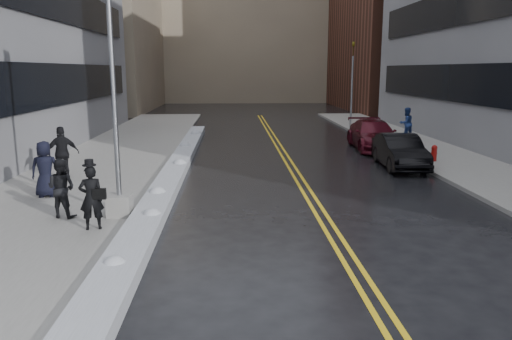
{
  "coord_description": "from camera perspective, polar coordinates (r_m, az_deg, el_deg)",
  "views": [
    {
      "loc": [
        -0.11,
        -11.78,
        4.2
      ],
      "look_at": [
        0.59,
        2.61,
        1.3
      ],
      "focal_mm": 35.0,
      "sensor_mm": 36.0,
      "label": 1
    }
  ],
  "objects": [
    {
      "name": "building_west_far",
      "position": [
        58.06,
        -18.85,
        15.55
      ],
      "size": [
        14.0,
        22.0,
        18.0
      ],
      "primitive_type": "cube",
      "color": "gray",
      "rests_on": "ground"
    },
    {
      "name": "building_far",
      "position": [
        72.13,
        -1.14,
        16.8
      ],
      "size": [
        36.0,
        16.0,
        22.0
      ],
      "primitive_type": "cube",
      "color": "gray",
      "rests_on": "ground"
    },
    {
      "name": "traffic_signal",
      "position": [
        36.81,
        10.92,
        9.94
      ],
      "size": [
        0.16,
        0.2,
        6.0
      ],
      "color": "gray",
      "rests_on": "sidewalk_east"
    },
    {
      "name": "car_black",
      "position": [
        22.52,
        16.11,
        2.07
      ],
      "size": [
        1.79,
        4.51,
        1.46
      ],
      "primitive_type": "imported",
      "rotation": [
        0.0,
        0.0,
        -0.05
      ],
      "color": "black",
      "rests_on": "ground"
    },
    {
      "name": "pedestrian_b",
      "position": [
        14.86,
        -21.36,
        -1.93
      ],
      "size": [
        0.95,
        0.83,
        1.66
      ],
      "primitive_type": "imported",
      "rotation": [
        0.0,
        0.0,
        2.87
      ],
      "color": "black",
      "rests_on": "sidewalk_west"
    },
    {
      "name": "lane_line_right",
      "position": [
        22.35,
        4.37,
        0.53
      ],
      "size": [
        0.12,
        50.0,
        0.01
      ],
      "primitive_type": "cube",
      "color": "gold",
      "rests_on": "ground"
    },
    {
      "name": "lane_line_left",
      "position": [
        22.32,
        3.61,
        0.52
      ],
      "size": [
        0.12,
        50.0,
        0.01
      ],
      "primitive_type": "cube",
      "color": "gold",
      "rests_on": "ground"
    },
    {
      "name": "pedestrian_d",
      "position": [
        19.94,
        -21.24,
        1.8
      ],
      "size": [
        1.27,
        0.86,
        2.0
      ],
      "primitive_type": "imported",
      "rotation": [
        0.0,
        0.0,
        3.49
      ],
      "color": "black",
      "rests_on": "sidewalk_west"
    },
    {
      "name": "ground",
      "position": [
        12.51,
        -2.13,
        -8.25
      ],
      "size": [
        160.0,
        160.0,
        0.0
      ],
      "primitive_type": "plane",
      "color": "black",
      "rests_on": "ground"
    },
    {
      "name": "snow_ridge",
      "position": [
        20.32,
        -9.33,
        -0.21
      ],
      "size": [
        0.9,
        30.0,
        0.34
      ],
      "primitive_type": "cube",
      "color": "silver",
      "rests_on": "ground"
    },
    {
      "name": "pedestrian_east",
      "position": [
        31.05,
        16.78,
        5.14
      ],
      "size": [
        1.08,
        0.96,
        1.86
      ],
      "primitive_type": "imported",
      "rotation": [
        0.0,
        0.0,
        3.47
      ],
      "color": "navy",
      "rests_on": "sidewalk_east"
    },
    {
      "name": "car_maroon",
      "position": [
        27.49,
        13.26,
        3.92
      ],
      "size": [
        2.43,
        5.43,
        1.55
      ],
      "primitive_type": "imported",
      "rotation": [
        0.0,
        0.0,
        -0.05
      ],
      "color": "#490B17",
      "rests_on": "ground"
    },
    {
      "name": "lamppost",
      "position": [
        14.24,
        -15.74,
        4.23
      ],
      "size": [
        0.65,
        0.65,
        7.62
      ],
      "color": "gray",
      "rests_on": "sidewalk_west"
    },
    {
      "name": "pedestrian_c",
      "position": [
        17.41,
        -22.96,
        0.09
      ],
      "size": [
        0.95,
        0.68,
        1.82
      ],
      "primitive_type": "imported",
      "rotation": [
        0.0,
        0.0,
        3.26
      ],
      "color": "black",
      "rests_on": "sidewalk_west"
    },
    {
      "name": "sidewalk_west",
      "position": [
        22.87,
        -17.0,
        0.49
      ],
      "size": [
        5.5,
        50.0,
        0.15
      ],
      "primitive_type": "cube",
      "color": "gray",
      "rests_on": "ground"
    },
    {
      "name": "pedestrian_fedora",
      "position": [
        13.46,
        -18.3,
        -3.02
      ],
      "size": [
        0.68,
        0.53,
        1.67
      ],
      "primitive_type": "imported",
      "rotation": [
        0.0,
        0.0,
        3.37
      ],
      "color": "black",
      "rests_on": "sidewalk_west"
    },
    {
      "name": "fire_hydrant",
      "position": [
        23.89,
        19.69,
        1.92
      ],
      "size": [
        0.26,
        0.26,
        0.73
      ],
      "color": "maroon",
      "rests_on": "sidewalk_east"
    },
    {
      "name": "sidewalk_east",
      "position": [
        24.37,
        21.79,
        0.82
      ],
      "size": [
        4.0,
        50.0,
        0.15
      ],
      "primitive_type": "cube",
      "color": "gray",
      "rests_on": "ground"
    }
  ]
}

